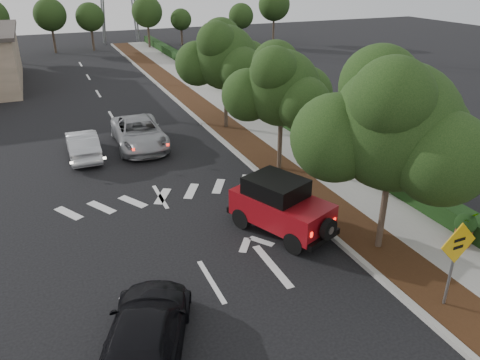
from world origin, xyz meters
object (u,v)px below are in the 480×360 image
silver_suv_ahead (139,133)px  black_suv_oncoming (145,335)px  speed_hump_sign (456,253)px  red_jeep (277,205)px

silver_suv_ahead → black_suv_oncoming: bearing=-99.5°
silver_suv_ahead → speed_hump_sign: (4.90, -15.61, 1.03)m
black_suv_oncoming → speed_hump_sign: (7.77, -1.43, 1.09)m
silver_suv_ahead → red_jeep: bearing=-73.6°
silver_suv_ahead → black_suv_oncoming: 14.47m
silver_suv_ahead → speed_hump_sign: speed_hump_sign is taller
silver_suv_ahead → black_suv_oncoming: size_ratio=1.14×
black_suv_oncoming → speed_hump_sign: speed_hump_sign is taller
red_jeep → silver_suv_ahead: red_jeep is taller
red_jeep → speed_hump_sign: size_ratio=1.57×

